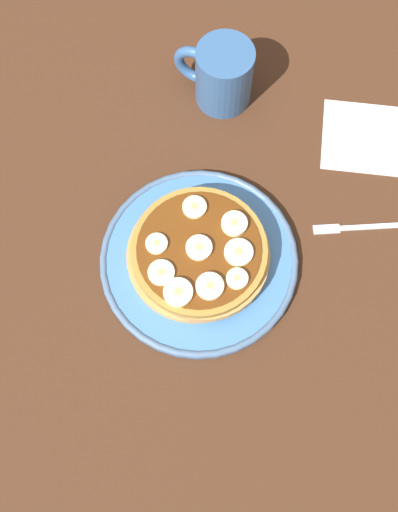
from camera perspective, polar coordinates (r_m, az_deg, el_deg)
The scene contains 15 objects.
ground_plane at distance 82.42cm, azimuth 0.00°, elevation -0.93°, with size 140.00×140.00×3.00cm, color #422616.
plate at distance 80.19cm, azimuth 0.00°, elevation -0.39°, with size 25.27×25.27×1.60cm.
pancake_stack at distance 77.99cm, azimuth -0.05°, elevation 0.12°, with size 17.99×17.90×3.74cm.
banana_slice_0 at distance 76.00cm, azimuth -0.28°, elevation 0.71°, with size 3.23×3.23×0.87cm.
banana_slice_1 at distance 74.42cm, azimuth 0.98°, elevation -2.77°, with size 3.37×3.37×0.93cm.
banana_slice_2 at distance 74.88cm, azimuth 3.46°, elevation -2.08°, with size 2.64×2.64×0.82cm.
banana_slice_3 at distance 78.11cm, azimuth -0.41°, elevation 4.42°, with size 3.02×3.02×0.76cm.
banana_slice_4 at distance 76.44cm, azimuth -3.85°, elevation 1.10°, with size 2.70×2.70×0.73cm.
banana_slice_5 at distance 76.01cm, azimuth 3.60°, elevation 0.32°, with size 3.54×3.54×0.77cm.
banana_slice_6 at distance 75.17cm, azimuth -3.43°, elevation -1.53°, with size 3.23×3.23×0.72cm.
banana_slice_7 at distance 77.22cm, azimuth 3.21°, elevation 2.91°, with size 3.23×3.23×1.00cm.
banana_slice_8 at distance 74.22cm, azimuth -1.82°, elevation -3.35°, with size 3.53×3.53×0.92cm.
coffee_mug at distance 88.60cm, azimuth 2.05°, elevation 16.12°, with size 11.35×7.83×9.34cm.
napkin at distance 91.45cm, azimuth 14.56°, elevation 10.35°, with size 11.00×11.00×0.30cm, color white.
fork at distance 85.01cm, azimuth 14.04°, elevation 2.54°, with size 12.01×6.81×0.50cm.
Camera 1 is at (-10.74, 24.45, 76.48)cm, focal length 44.25 mm.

